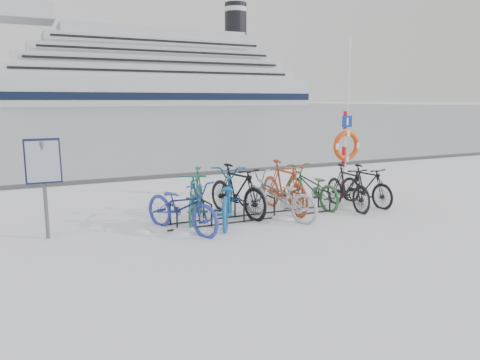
% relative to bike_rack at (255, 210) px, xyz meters
% --- Properties ---
extents(ground, '(900.00, 900.00, 0.00)m').
position_rel_bike_rack_xyz_m(ground, '(0.00, 0.00, -0.18)').
color(ground, white).
rests_on(ground, ground).
extents(ice_sheet, '(400.00, 298.00, 0.02)m').
position_rel_bike_rack_xyz_m(ice_sheet, '(0.00, 155.00, -0.17)').
color(ice_sheet, '#A1AEB6').
rests_on(ice_sheet, ground).
extents(quay_edge, '(400.00, 0.25, 0.10)m').
position_rel_bike_rack_xyz_m(quay_edge, '(0.00, 5.90, -0.13)').
color(quay_edge, '#3F3F42').
rests_on(quay_edge, ground).
extents(bike_rack, '(4.00, 0.48, 0.46)m').
position_rel_bike_rack_xyz_m(bike_rack, '(0.00, 0.00, 0.00)').
color(bike_rack, black).
rests_on(bike_rack, ground).
extents(info_board, '(0.61, 0.24, 1.82)m').
position_rel_bike_rack_xyz_m(info_board, '(-4.09, 0.28, 1.13)').
color(info_board, '#595B5E').
rests_on(info_board, ground).
extents(lifebuoy_station, '(0.78, 0.22, 4.03)m').
position_rel_bike_rack_xyz_m(lifebuoy_station, '(2.98, 0.78, 1.17)').
color(lifebuoy_station, red).
rests_on(lifebuoy_station, ground).
extents(cruise_ferry, '(136.85, 25.81, 44.97)m').
position_rel_bike_rack_xyz_m(cruise_ferry, '(49.66, 188.37, 12.07)').
color(cruise_ferry, silver).
rests_on(cruise_ferry, ground).
extents(bike_0, '(1.41, 2.08, 1.03)m').
position_rel_bike_rack_xyz_m(bike_0, '(-1.72, -0.28, 0.33)').
color(bike_0, '#273598').
rests_on(bike_0, ground).
extents(bike_1, '(1.37, 1.93, 1.14)m').
position_rel_bike_rack_xyz_m(bike_1, '(-1.22, 0.28, 0.39)').
color(bike_1, '#1E6052').
rests_on(bike_1, ground).
extents(bike_2, '(1.64, 2.22, 1.11)m').
position_rel_bike_rack_xyz_m(bike_2, '(-0.66, -0.04, 0.38)').
color(bike_2, '#1A5F9D').
rests_on(bike_2, ground).
extents(bike_3, '(0.97, 1.99, 1.15)m').
position_rel_bike_rack_xyz_m(bike_3, '(-0.23, 0.38, 0.40)').
color(bike_3, black).
rests_on(bike_3, ground).
extents(bike_4, '(1.36, 2.06, 1.02)m').
position_rel_bike_rack_xyz_m(bike_4, '(0.43, -0.27, 0.33)').
color(bike_4, '#AAACB1').
rests_on(bike_4, ground).
extents(bike_5, '(0.56, 1.97, 1.18)m').
position_rel_bike_rack_xyz_m(bike_5, '(0.89, 0.29, 0.41)').
color(bike_5, '#9D3D1C').
rests_on(bike_5, ground).
extents(bike_6, '(0.81, 1.96, 1.00)m').
position_rel_bike_rack_xyz_m(bike_6, '(1.73, 0.43, 0.32)').
color(bike_6, '#2A5D34').
rests_on(bike_6, ground).
extents(bike_7, '(0.63, 1.79, 1.06)m').
position_rel_bike_rack_xyz_m(bike_7, '(2.36, -0.12, 0.35)').
color(bike_7, black).
rests_on(bike_7, ground).
extents(bike_8, '(0.65, 1.70, 0.99)m').
position_rel_bike_rack_xyz_m(bike_8, '(2.99, -0.02, 0.32)').
color(bike_8, black).
rests_on(bike_8, ground).
extents(snow_drifts, '(5.83, 1.08, 0.19)m').
position_rel_bike_rack_xyz_m(snow_drifts, '(0.10, -0.19, -0.18)').
color(snow_drifts, white).
rests_on(snow_drifts, ground).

